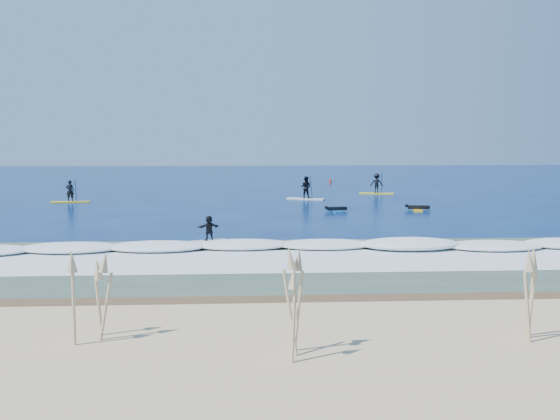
{
  "coord_description": "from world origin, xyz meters",
  "views": [
    {
      "loc": [
        -2.82,
        -39.2,
        5.24
      ],
      "look_at": [
        -0.58,
        0.87,
        0.6
      ],
      "focal_mm": 40.0,
      "sensor_mm": 36.0,
      "label": 1
    }
  ],
  "objects": [
    {
      "name": "dune",
      "position": [
        0.0,
        -27.0,
        0.0
      ],
      "size": [
        90.0,
        7.0,
        2.0
      ],
      "primitive_type": "cube",
      "color": "tan",
      "rests_on": "ground"
    },
    {
      "name": "sup_paddler_center",
      "position": [
        2.36,
        13.82,
        0.86
      ],
      "size": [
        3.33,
        2.13,
        2.31
      ],
      "rotation": [
        0.0,
        0.0,
        -0.43
      ],
      "color": "silver",
      "rests_on": "ground"
    },
    {
      "name": "whitewater",
      "position": [
        0.0,
        -13.0,
        0.0
      ],
      "size": [
        34.0,
        5.0,
        0.02
      ],
      "primitive_type": "cube",
      "color": "silver",
      "rests_on": "ground"
    },
    {
      "name": "breaking_wave",
      "position": [
        0.0,
        -10.0,
        0.0
      ],
      "size": [
        40.0,
        6.0,
        0.3
      ],
      "primitive_type": "cube",
      "color": "white",
      "rests_on": "ground"
    },
    {
      "name": "wet_sand_strip",
      "position": [
        0.0,
        -21.5,
        0.0
      ],
      "size": [
        90.0,
        5.0,
        0.08
      ],
      "primitive_type": "cube",
      "color": "#4C3323",
      "rests_on": "ground"
    },
    {
      "name": "shallow_water",
      "position": [
        0.0,
        -14.0,
        0.01
      ],
      "size": [
        90.0,
        13.0,
        0.01
      ],
      "primitive_type": "cube",
      "color": "#384D3E",
      "rests_on": "ground"
    },
    {
      "name": "prone_paddler_far",
      "position": [
        3.64,
        4.87,
        0.15
      ],
      "size": [
        1.66,
        2.13,
        0.44
      ],
      "rotation": [
        0.0,
        0.0,
        1.71
      ],
      "color": "#1759AD",
      "rests_on": "ground"
    },
    {
      "name": "wave_surfer",
      "position": [
        -4.61,
        -8.86,
        0.76
      ],
      "size": [
        1.87,
        1.17,
        1.32
      ],
      "rotation": [
        0.0,
        0.0,
        0.4
      ],
      "color": "silver",
      "rests_on": "breaking_wave"
    },
    {
      "name": "marker_buoy",
      "position": [
        7.09,
        32.77,
        0.26
      ],
      "size": [
        0.25,
        0.25,
        0.6
      ],
      "rotation": [
        0.0,
        0.0,
        -0.43
      ],
      "color": "red",
      "rests_on": "ground"
    },
    {
      "name": "prone_paddler_near",
      "position": [
        9.71,
        5.32,
        0.16
      ],
      "size": [
        1.81,
        2.34,
        0.47
      ],
      "rotation": [
        0.0,
        0.0,
        1.39
      ],
      "color": "gold",
      "rests_on": "ground"
    },
    {
      "name": "ground",
      "position": [
        0.0,
        0.0,
        0.0
      ],
      "size": [
        160.0,
        160.0,
        0.0
      ],
      "primitive_type": "plane",
      "color": "#04134C",
      "rests_on": "ground"
    },
    {
      "name": "sup_paddler_right",
      "position": [
        9.54,
        18.76,
        0.88
      ],
      "size": [
        3.3,
        1.6,
        2.25
      ],
      "rotation": [
        0.0,
        0.0,
        -0.26
      ],
      "color": "yellow",
      "rests_on": "ground"
    },
    {
      "name": "dune_grass",
      "position": [
        0.0,
        -27.0,
        1.85
      ],
      "size": [
        40.0,
        4.0,
        1.7
      ],
      "primitive_type": null,
      "color": "tan",
      "rests_on": "dune"
    },
    {
      "name": "sup_paddler_left",
      "position": [
        -17.1,
        12.29,
        0.66
      ],
      "size": [
        3.11,
        1.2,
        2.12
      ],
      "rotation": [
        0.0,
        0.0,
        0.15
      ],
      "color": "yellow",
      "rests_on": "ground"
    }
  ]
}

